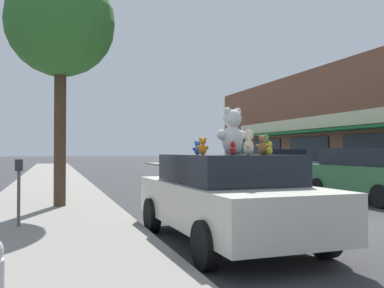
{
  "coord_description": "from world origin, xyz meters",
  "views": [
    {
      "loc": [
        -6.27,
        -7.03,
        1.57
      ],
      "look_at": [
        -3.31,
        2.03,
        1.73
      ],
      "focal_mm": 40.0,
      "sensor_mm": 36.0,
      "label": 1
    }
  ],
  "objects_px": {
    "teddy_bear_giant": "(232,132)",
    "parking_meter": "(19,184)",
    "teddy_bear_red": "(233,148)",
    "teddy_bear_cream": "(248,143)",
    "plush_art_car": "(226,196)",
    "teddy_bear_yellow": "(270,148)",
    "teddy_bear_orange": "(203,146)",
    "street_tree": "(61,24)",
    "teddy_bear_blue": "(197,148)",
    "teddy_bear_green": "(265,145)",
    "teddy_bear_teal": "(237,145)",
    "parked_car_far_center": "(373,173)",
    "parked_car_far_right": "(274,166)",
    "teddy_bear_brown": "(263,145)"
  },
  "relations": [
    {
      "from": "teddy_bear_giant",
      "to": "parking_meter",
      "type": "distance_m",
      "value": 4.18
    },
    {
      "from": "teddy_bear_red",
      "to": "teddy_bear_cream",
      "type": "distance_m",
      "value": 0.59
    },
    {
      "from": "plush_art_car",
      "to": "teddy_bear_yellow",
      "type": "height_order",
      "value": "teddy_bear_yellow"
    },
    {
      "from": "teddy_bear_orange",
      "to": "street_tree",
      "type": "height_order",
      "value": "street_tree"
    },
    {
      "from": "teddy_bear_blue",
      "to": "teddy_bear_green",
      "type": "xyz_separation_m",
      "value": [
        1.15,
        -0.24,
        0.05
      ]
    },
    {
      "from": "teddy_bear_orange",
      "to": "teddy_bear_cream",
      "type": "distance_m",
      "value": 0.84
    },
    {
      "from": "teddy_bear_yellow",
      "to": "teddy_bear_cream",
      "type": "height_order",
      "value": "teddy_bear_cream"
    },
    {
      "from": "teddy_bear_cream",
      "to": "street_tree",
      "type": "relative_size",
      "value": 0.06
    },
    {
      "from": "teddy_bear_blue",
      "to": "teddy_bear_yellow",
      "type": "distance_m",
      "value": 1.22
    },
    {
      "from": "plush_art_car",
      "to": "teddy_bear_green",
      "type": "relative_size",
      "value": 13.57
    },
    {
      "from": "plush_art_car",
      "to": "teddy_bear_teal",
      "type": "bearing_deg",
      "value": 55.93
    },
    {
      "from": "teddy_bear_teal",
      "to": "street_tree",
      "type": "relative_size",
      "value": 0.06
    },
    {
      "from": "teddy_bear_orange",
      "to": "parked_car_far_center",
      "type": "bearing_deg",
      "value": -145.77
    },
    {
      "from": "teddy_bear_giant",
      "to": "street_tree",
      "type": "height_order",
      "value": "street_tree"
    },
    {
      "from": "teddy_bear_orange",
      "to": "teddy_bear_cream",
      "type": "xyz_separation_m",
      "value": [
        0.47,
        -0.7,
        0.05
      ]
    },
    {
      "from": "street_tree",
      "to": "teddy_bear_cream",
      "type": "bearing_deg",
      "value": -66.36
    },
    {
      "from": "teddy_bear_green",
      "to": "parked_car_far_right",
      "type": "distance_m",
      "value": 12.37
    },
    {
      "from": "plush_art_car",
      "to": "teddy_bear_brown",
      "type": "xyz_separation_m",
      "value": [
        0.42,
        -0.52,
        0.86
      ]
    },
    {
      "from": "parked_car_far_center",
      "to": "parking_meter",
      "type": "relative_size",
      "value": 3.7
    },
    {
      "from": "teddy_bear_orange",
      "to": "parked_car_far_right",
      "type": "relative_size",
      "value": 0.07
    },
    {
      "from": "plush_art_car",
      "to": "teddy_bear_brown",
      "type": "bearing_deg",
      "value": -52.86
    },
    {
      "from": "teddy_bear_brown",
      "to": "parked_car_far_center",
      "type": "distance_m",
      "value": 7.96
    },
    {
      "from": "teddy_bear_cream",
      "to": "parked_car_far_center",
      "type": "height_order",
      "value": "teddy_bear_cream"
    },
    {
      "from": "teddy_bear_yellow",
      "to": "teddy_bear_teal",
      "type": "relative_size",
      "value": 0.57
    },
    {
      "from": "teddy_bear_yellow",
      "to": "teddy_bear_orange",
      "type": "bearing_deg",
      "value": -56.19
    },
    {
      "from": "teddy_bear_giant",
      "to": "teddy_bear_yellow",
      "type": "distance_m",
      "value": 0.77
    },
    {
      "from": "teddy_bear_yellow",
      "to": "parked_car_far_center",
      "type": "bearing_deg",
      "value": -179.13
    },
    {
      "from": "teddy_bear_cream",
      "to": "street_tree",
      "type": "height_order",
      "value": "street_tree"
    },
    {
      "from": "teddy_bear_cream",
      "to": "teddy_bear_yellow",
      "type": "bearing_deg",
      "value": 143.95
    },
    {
      "from": "teddy_bear_giant",
      "to": "teddy_bear_teal",
      "type": "relative_size",
      "value": 2.13
    },
    {
      "from": "teddy_bear_giant",
      "to": "parked_car_far_center",
      "type": "height_order",
      "value": "teddy_bear_giant"
    },
    {
      "from": "parking_meter",
      "to": "teddy_bear_brown",
      "type": "bearing_deg",
      "value": -33.04
    },
    {
      "from": "teddy_bear_yellow",
      "to": "teddy_bear_orange",
      "type": "relative_size",
      "value": 0.76
    },
    {
      "from": "parked_car_far_right",
      "to": "teddy_bear_green",
      "type": "bearing_deg",
      "value": -119.55
    },
    {
      "from": "teddy_bear_yellow",
      "to": "teddy_bear_orange",
      "type": "distance_m",
      "value": 1.07
    },
    {
      "from": "plush_art_car",
      "to": "teddy_bear_orange",
      "type": "bearing_deg",
      "value": -152.18
    },
    {
      "from": "teddy_bear_orange",
      "to": "parking_meter",
      "type": "distance_m",
      "value": 3.76
    },
    {
      "from": "teddy_bear_orange",
      "to": "parked_car_far_center",
      "type": "xyz_separation_m",
      "value": [
        7.29,
        4.55,
        -0.75
      ]
    },
    {
      "from": "teddy_bear_teal",
      "to": "teddy_bear_cream",
      "type": "height_order",
      "value": "teddy_bear_cream"
    },
    {
      "from": "teddy_bear_green",
      "to": "teddy_bear_brown",
      "type": "relative_size",
      "value": 1.03
    },
    {
      "from": "teddy_bear_yellow",
      "to": "parked_car_far_center",
      "type": "height_order",
      "value": "teddy_bear_yellow"
    },
    {
      "from": "teddy_bear_green",
      "to": "parked_car_far_right",
      "type": "relative_size",
      "value": 0.08
    },
    {
      "from": "teddy_bear_blue",
      "to": "teddy_bear_orange",
      "type": "relative_size",
      "value": 0.84
    },
    {
      "from": "teddy_bear_yellow",
      "to": "teddy_bear_brown",
      "type": "relative_size",
      "value": 0.65
    },
    {
      "from": "teddy_bear_orange",
      "to": "teddy_bear_yellow",
      "type": "bearing_deg",
      "value": 163.19
    },
    {
      "from": "plush_art_car",
      "to": "teddy_bear_blue",
      "type": "distance_m",
      "value": 0.96
    },
    {
      "from": "teddy_bear_blue",
      "to": "teddy_bear_red",
      "type": "height_order",
      "value": "teddy_bear_blue"
    },
    {
      "from": "teddy_bear_brown",
      "to": "teddy_bear_giant",
      "type": "bearing_deg",
      "value": -16.35
    },
    {
      "from": "teddy_bear_orange",
      "to": "parked_car_far_center",
      "type": "relative_size",
      "value": 0.06
    },
    {
      "from": "teddy_bear_teal",
      "to": "teddy_bear_cream",
      "type": "bearing_deg",
      "value": 41.54
    }
  ]
}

